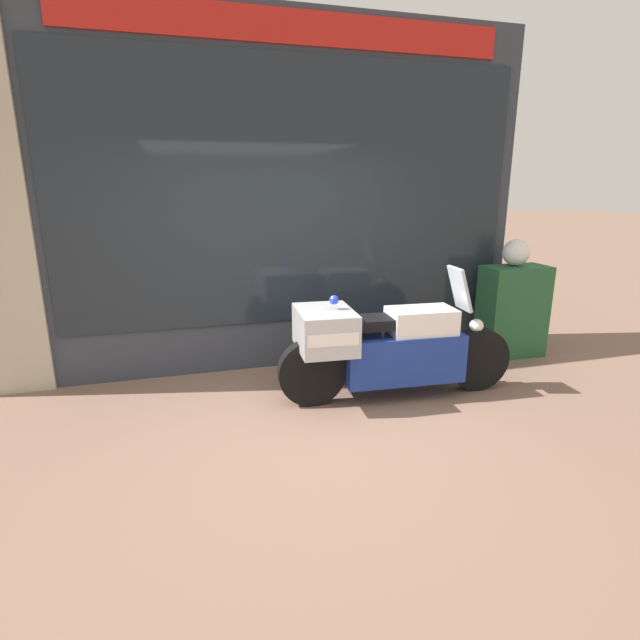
{
  "coord_description": "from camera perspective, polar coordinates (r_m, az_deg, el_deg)",
  "views": [
    {
      "loc": [
        -0.93,
        -3.6,
        2.07
      ],
      "look_at": [
        0.43,
        1.13,
        0.71
      ],
      "focal_mm": 28.0,
      "sensor_mm": 36.0,
      "label": 1
    }
  ],
  "objects": [
    {
      "name": "paramedic_motorcycle",
      "position": [
        4.88,
        7.18,
        -2.92
      ],
      "size": [
        2.38,
        0.72,
        1.29
      ],
      "rotation": [
        0.0,
        0.0,
        -0.07
      ],
      "color": "black",
      "rests_on": "ground"
    },
    {
      "name": "white_helmet",
      "position": [
        6.43,
        21.5,
        7.2
      ],
      "size": [
        0.32,
        0.32,
        0.32
      ],
      "primitive_type": "sphere",
      "color": "white",
      "rests_on": "utility_cabinet"
    },
    {
      "name": "shop_building",
      "position": [
        5.63,
        -10.62,
        13.49
      ],
      "size": [
        6.05,
        0.55,
        3.78
      ],
      "color": "#333842",
      "rests_on": "ground"
    },
    {
      "name": "window_display",
      "position": [
        5.99,
        -3.39,
        -0.33
      ],
      "size": [
        4.82,
        0.3,
        1.81
      ],
      "color": "slate",
      "rests_on": "ground"
    },
    {
      "name": "utility_cabinet",
      "position": [
        6.52,
        21.11,
        0.95
      ],
      "size": [
        0.78,
        0.42,
        1.11
      ],
      "primitive_type": "cube",
      "color": "#235633",
      "rests_on": "ground"
    },
    {
      "name": "ground_plane",
      "position": [
        4.26,
        -1.36,
        -13.63
      ],
      "size": [
        60.0,
        60.0,
        0.0
      ],
      "primitive_type": "plane",
      "color": "#7A5B4C"
    }
  ]
}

